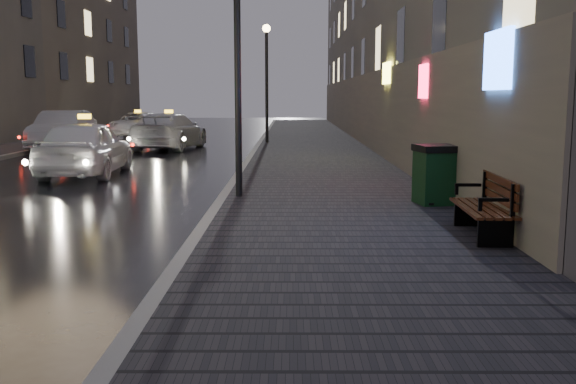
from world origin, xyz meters
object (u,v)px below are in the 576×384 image
object	(u,v)px
lamp_near	(237,35)
taxi_mid	(169,131)
bench	(487,206)
taxi_near	(86,147)
car_left_mid	(63,131)
taxi_far	(138,124)
trash_bin	(436,174)
lamp_far	(267,68)

from	to	relation	value
lamp_near	taxi_mid	size ratio (longest dim) A/B	1.00
bench	taxi_near	distance (m)	12.37
taxi_mid	car_left_mid	bearing A→B (deg)	14.34
taxi_far	taxi_mid	bearing A→B (deg)	-63.30
trash_bin	car_left_mid	size ratio (longest dim) A/B	0.23
bench	taxi_mid	distance (m)	19.64
lamp_far	taxi_near	xyz separation A→B (m)	(-4.75, -11.21, -2.68)
lamp_near	trash_bin	world-z (taller)	lamp_near
taxi_near	taxi_far	world-z (taller)	taxi_near
car_left_mid	lamp_near	bearing A→B (deg)	-62.14
trash_bin	taxi_near	distance (m)	10.41
lamp_near	car_left_mid	size ratio (longest dim) A/B	1.06
lamp_far	taxi_mid	world-z (taller)	lamp_far
taxi_far	car_left_mid	bearing A→B (deg)	-90.35
lamp_near	car_left_mid	xyz separation A→B (m)	(-8.47, 13.46, -2.67)
lamp_far	trash_bin	distance (m)	17.60
taxi_near	car_left_mid	distance (m)	9.44
taxi_mid	lamp_far	bearing A→B (deg)	-146.04
taxi_near	trash_bin	bearing A→B (deg)	144.14
lamp_far	taxi_far	distance (m)	10.50
bench	taxi_near	bearing A→B (deg)	137.58
car_left_mid	taxi_mid	bearing A→B (deg)	2.37
lamp_near	taxi_mid	distance (m)	14.81
bench	taxi_mid	world-z (taller)	taxi_mid
trash_bin	lamp_near	bearing A→B (deg)	156.30
car_left_mid	trash_bin	bearing A→B (deg)	-53.51
taxi_near	taxi_far	size ratio (longest dim) A/B	0.98
trash_bin	lamp_far	bearing A→B (deg)	92.64
trash_bin	car_left_mid	distance (m)	19.01
car_left_mid	bench	bearing A→B (deg)	-58.45
trash_bin	taxi_far	xyz separation A→B (m)	(-11.47, 23.70, -0.07)
taxi_near	taxi_mid	size ratio (longest dim) A/B	0.89
car_left_mid	taxi_far	bearing A→B (deg)	79.85
lamp_near	trash_bin	bearing A→B (deg)	-13.20
lamp_far	taxi_near	distance (m)	12.47
taxi_mid	taxi_far	size ratio (longest dim) A/B	1.09
lamp_far	car_left_mid	distance (m)	9.24
trash_bin	taxi_far	size ratio (longest dim) A/B	0.24
taxi_near	car_left_mid	size ratio (longest dim) A/B	0.95
trash_bin	taxi_near	bearing A→B (deg)	136.23
lamp_far	trash_bin	world-z (taller)	lamp_far
bench	car_left_mid	distance (m)	21.41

